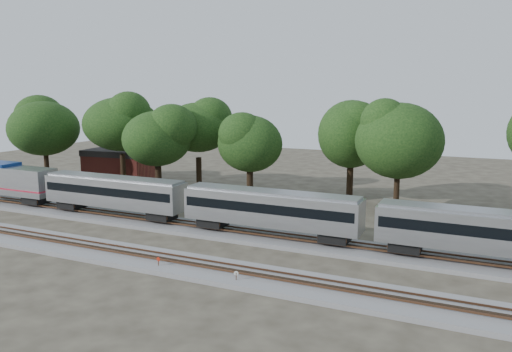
{
  "coord_description": "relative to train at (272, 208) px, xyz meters",
  "views": [
    {
      "loc": [
        23.93,
        -37.26,
        14.5
      ],
      "look_at": [
        4.48,
        5.0,
        6.46
      ],
      "focal_mm": 35.0,
      "sensor_mm": 36.0,
      "label": 1
    }
  ],
  "objects": [
    {
      "name": "tree_4",
      "position": [
        -8.87,
        13.7,
        4.48
      ],
      "size": [
        7.89,
        7.89,
        11.12
      ],
      "color": "black",
      "rests_on": "ground"
    },
    {
      "name": "switch_stand_white",
      "position": [
        1.95,
        -11.52,
        -2.56
      ],
      "size": [
        0.33,
        0.16,
        1.1
      ],
      "rotation": [
        0.0,
        0.0,
        0.39
      ],
      "color": "#512D19",
      "rests_on": "ground"
    },
    {
      "name": "tree_2",
      "position": [
        -21.37,
        11.3,
        4.84
      ],
      "size": [
        8.26,
        8.26,
        11.64
      ],
      "color": "black",
      "rests_on": "ground"
    },
    {
      "name": "tree_1",
      "position": [
        -30.33,
        14.93,
        6.3
      ],
      "size": [
        9.72,
        9.72,
        13.71
      ],
      "color": "black",
      "rests_on": "ground"
    },
    {
      "name": "tree_0",
      "position": [
        -42.41,
        11.82,
        5.5
      ],
      "size": [
        8.92,
        8.92,
        12.57
      ],
      "color": "black",
      "rests_on": "ground"
    },
    {
      "name": "tree_3",
      "position": [
        -18.65,
        17.26,
        6.03
      ],
      "size": [
        9.45,
        9.45,
        13.33
      ],
      "color": "black",
      "rests_on": "ground"
    },
    {
      "name": "tree_5",
      "position": [
        2.39,
        20.79,
        5.57
      ],
      "size": [
        8.99,
        8.99,
        12.68
      ],
      "color": "black",
      "rests_on": "ground"
    },
    {
      "name": "switch_stand_red",
      "position": [
        -5.22,
        -11.38,
        -2.55
      ],
      "size": [
        0.35,
        0.08,
        1.1
      ],
      "rotation": [
        0.0,
        0.0,
        -0.13
      ],
      "color": "#512D19",
      "rests_on": "ground"
    },
    {
      "name": "tree_6",
      "position": [
        9.29,
        15.32,
        5.48
      ],
      "size": [
        8.89,
        8.89,
        12.54
      ],
      "color": "black",
      "rests_on": "ground"
    },
    {
      "name": "switch_lever",
      "position": [
        0.01,
        -11.31,
        -3.11
      ],
      "size": [
        0.56,
        0.42,
        0.3
      ],
      "primitive_type": "cube",
      "rotation": [
        0.0,
        0.0,
        -0.25
      ],
      "color": "#512D19",
      "rests_on": "ground"
    },
    {
      "name": "track_near",
      "position": [
        -5.73,
        -10.0,
        -3.05
      ],
      "size": [
        160.0,
        5.0,
        0.73
      ],
      "color": "slate",
      "rests_on": "ground"
    },
    {
      "name": "track_far",
      "position": [
        -5.73,
        0.0,
        -3.05
      ],
      "size": [
        160.0,
        5.0,
        0.73
      ],
      "color": "slate",
      "rests_on": "ground"
    },
    {
      "name": "ground",
      "position": [
        -5.73,
        -6.0,
        -3.26
      ],
      "size": [
        160.0,
        160.0,
        0.0
      ],
      "primitive_type": "plane",
      "color": "#383328",
      "rests_on": "ground"
    },
    {
      "name": "train",
      "position": [
        0.0,
        0.0,
        0.0
      ],
      "size": [
        92.29,
        3.18,
        4.69
      ],
      "color": "#BABDC1",
      "rests_on": "ground"
    },
    {
      "name": "brick_building",
      "position": [
        -35.1,
        20.34,
        -0.7
      ],
      "size": [
        11.18,
        8.35,
        5.08
      ],
      "rotation": [
        0.0,
        0.0,
        0.09
      ],
      "color": "maroon",
      "rests_on": "ground"
    }
  ]
}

